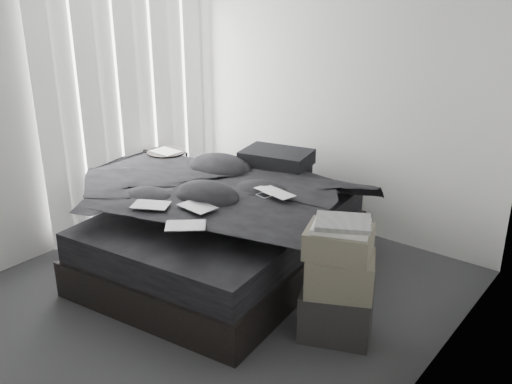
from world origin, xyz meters
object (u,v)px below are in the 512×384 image
Objects in this scene: laptop at (270,185)px; box_lower at (336,312)px; side_stand at (168,185)px; bed at (225,250)px.

box_lower is at bearing -12.07° from laptop.
laptop reaches higher than side_stand.
side_stand is (-1.65, 0.38, -0.49)m from laptop.
box_lower is at bearing -18.91° from bed.
bed is 1.34m from side_stand.
bed is at bearing -154.50° from laptop.
bed is at bearing 167.13° from box_lower.
laptop reaches higher than bed.
bed is 6.24× the size of laptop.
laptop is 0.50× the size of side_stand.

